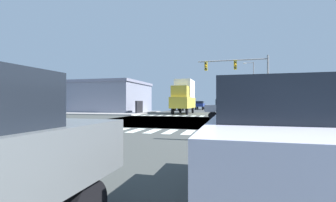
{
  "coord_description": "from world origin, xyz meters",
  "views": [
    {
      "loc": [
        4.37,
        -19.37,
        1.58
      ],
      "look_at": [
        -1.87,
        3.82,
        1.73
      ],
      "focal_mm": 24.66,
      "sensor_mm": 36.0,
      "label": 1
    }
  ],
  "objects_px": {
    "street_lamp": "(252,82)",
    "suv_outer_1": "(181,103)",
    "sedan_crossing_3": "(200,105)",
    "sedan_trailing_6": "(274,134)",
    "sedan_leading_5": "(228,107)",
    "bank_building": "(100,97)",
    "box_truck_middle_1": "(184,96)",
    "traffic_signal_mast": "(240,72)"
  },
  "relations": [
    {
      "from": "traffic_signal_mast",
      "to": "sedan_leading_5",
      "type": "xyz_separation_m",
      "value": [
        -1.26,
        -4.27,
        -3.93
      ]
    },
    {
      "from": "box_truck_middle_1",
      "to": "suv_outer_1",
      "type": "relative_size",
      "value": 1.57
    },
    {
      "from": "traffic_signal_mast",
      "to": "sedan_leading_5",
      "type": "height_order",
      "value": "traffic_signal_mast"
    },
    {
      "from": "street_lamp",
      "to": "box_truck_middle_1",
      "type": "relative_size",
      "value": 1.15
    },
    {
      "from": "traffic_signal_mast",
      "to": "suv_outer_1",
      "type": "height_order",
      "value": "traffic_signal_mast"
    },
    {
      "from": "street_lamp",
      "to": "suv_outer_1",
      "type": "xyz_separation_m",
      "value": [
        -12.94,
        3.97,
        -3.54
      ]
    },
    {
      "from": "street_lamp",
      "to": "sedan_leading_5",
      "type": "relative_size",
      "value": 1.93
    },
    {
      "from": "traffic_signal_mast",
      "to": "sedan_trailing_6",
      "type": "distance_m",
      "value": 23.8
    },
    {
      "from": "street_lamp",
      "to": "suv_outer_1",
      "type": "bearing_deg",
      "value": 162.96
    },
    {
      "from": "sedan_leading_5",
      "to": "suv_outer_1",
      "type": "bearing_deg",
      "value": -156.97
    },
    {
      "from": "street_lamp",
      "to": "sedan_leading_5",
      "type": "xyz_separation_m",
      "value": [
        -3.76,
        -17.62,
        -3.82
      ]
    },
    {
      "from": "bank_building",
      "to": "box_truck_middle_1",
      "type": "xyz_separation_m",
      "value": [
        14.57,
        -1.88,
        0.09
      ]
    },
    {
      "from": "bank_building",
      "to": "suv_outer_1",
      "type": "xyz_separation_m",
      "value": [
        11.57,
        10.28,
        -1.08
      ]
    },
    {
      "from": "sedan_leading_5",
      "to": "box_truck_middle_1",
      "type": "height_order",
      "value": "box_truck_middle_1"
    },
    {
      "from": "sedan_crossing_3",
      "to": "sedan_leading_5",
      "type": "xyz_separation_m",
      "value": [
        6.18,
        -28.0,
        0.0
      ]
    },
    {
      "from": "sedan_trailing_6",
      "to": "suv_outer_1",
      "type": "distance_m",
      "value": 42.0
    },
    {
      "from": "suv_outer_1",
      "to": "bank_building",
      "type": "bearing_deg",
      "value": 41.62
    },
    {
      "from": "sedan_leading_5",
      "to": "box_truck_middle_1",
      "type": "distance_m",
      "value": 11.36
    },
    {
      "from": "sedan_trailing_6",
      "to": "box_truck_middle_1",
      "type": "relative_size",
      "value": 0.6
    },
    {
      "from": "sedan_leading_5",
      "to": "sedan_trailing_6",
      "type": "distance_m",
      "value": 19.22
    },
    {
      "from": "bank_building",
      "to": "sedan_crossing_3",
      "type": "relative_size",
      "value": 3.79
    },
    {
      "from": "suv_outer_1",
      "to": "sedan_leading_5",
      "type": "bearing_deg",
      "value": 113.03
    },
    {
      "from": "street_lamp",
      "to": "box_truck_middle_1",
      "type": "bearing_deg",
      "value": -140.46
    },
    {
      "from": "traffic_signal_mast",
      "to": "suv_outer_1",
      "type": "distance_m",
      "value": 20.55
    },
    {
      "from": "bank_building",
      "to": "box_truck_middle_1",
      "type": "bearing_deg",
      "value": -7.36
    },
    {
      "from": "street_lamp",
      "to": "sedan_leading_5",
      "type": "bearing_deg",
      "value": -102.04
    },
    {
      "from": "sedan_crossing_3",
      "to": "suv_outer_1",
      "type": "relative_size",
      "value": 0.93
    },
    {
      "from": "sedan_crossing_3",
      "to": "sedan_trailing_6",
      "type": "xyz_separation_m",
      "value": [
        7.0,
        -47.2,
        0.0
      ]
    },
    {
      "from": "sedan_trailing_6",
      "to": "box_truck_middle_1",
      "type": "height_order",
      "value": "box_truck_middle_1"
    },
    {
      "from": "sedan_crossing_3",
      "to": "traffic_signal_mast",
      "type": "bearing_deg",
      "value": 107.4
    },
    {
      "from": "bank_building",
      "to": "box_truck_middle_1",
      "type": "distance_m",
      "value": 14.7
    },
    {
      "from": "street_lamp",
      "to": "sedan_crossing_3",
      "type": "distance_m",
      "value": 14.87
    },
    {
      "from": "sedan_crossing_3",
      "to": "street_lamp",
      "type": "bearing_deg",
      "value": 133.75
    },
    {
      "from": "sedan_trailing_6",
      "to": "suv_outer_1",
      "type": "bearing_deg",
      "value": 103.78
    },
    {
      "from": "suv_outer_1",
      "to": "sedan_trailing_6",
      "type": "bearing_deg",
      "value": 103.78
    },
    {
      "from": "sedan_crossing_3",
      "to": "sedan_trailing_6",
      "type": "distance_m",
      "value": 47.72
    },
    {
      "from": "street_lamp",
      "to": "box_truck_middle_1",
      "type": "distance_m",
      "value": 13.1
    },
    {
      "from": "sedan_trailing_6",
      "to": "street_lamp",
      "type": "bearing_deg",
      "value": 85.44
    },
    {
      "from": "sedan_crossing_3",
      "to": "box_truck_middle_1",
      "type": "height_order",
      "value": "box_truck_middle_1"
    },
    {
      "from": "traffic_signal_mast",
      "to": "box_truck_middle_1",
      "type": "distance_m",
      "value": 9.38
    },
    {
      "from": "sedan_trailing_6",
      "to": "suv_outer_1",
      "type": "xyz_separation_m",
      "value": [
        -10.0,
        40.79,
        0.28
      ]
    },
    {
      "from": "traffic_signal_mast",
      "to": "sedan_crossing_3",
      "type": "xyz_separation_m",
      "value": [
        -7.44,
        23.73,
        -3.93
      ]
    }
  ]
}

